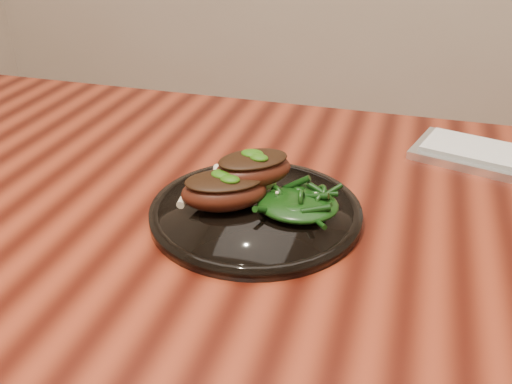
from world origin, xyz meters
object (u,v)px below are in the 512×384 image
Objects in this scene: lamb_chop_front at (224,190)px; greens_heap at (298,199)px; desk at (277,266)px; plate at (256,212)px.

lamb_chop_front is 1.23× the size of greens_heap.
desk is 0.12m from greens_heap.
desk is at bearing 22.70° from lamb_chop_front.
lamb_chop_front reaches higher than plate.
desk is at bearing 34.22° from plate.
lamb_chop_front is at bearing -171.05° from greens_heap.
plate is at bearing 13.90° from lamb_chop_front.
desk is 6.01× the size of plate.
greens_heap reaches higher than plate.
lamb_chop_front is at bearing -166.10° from plate.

